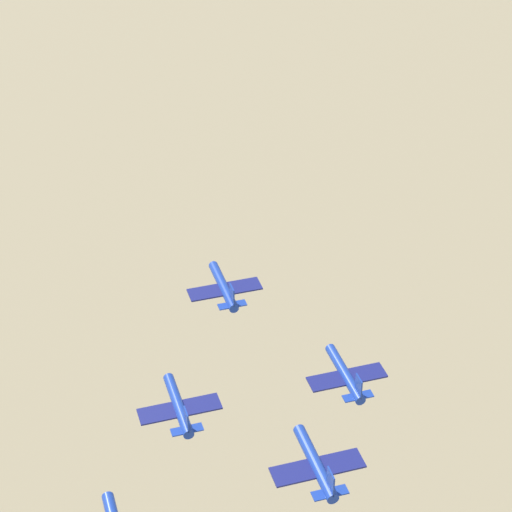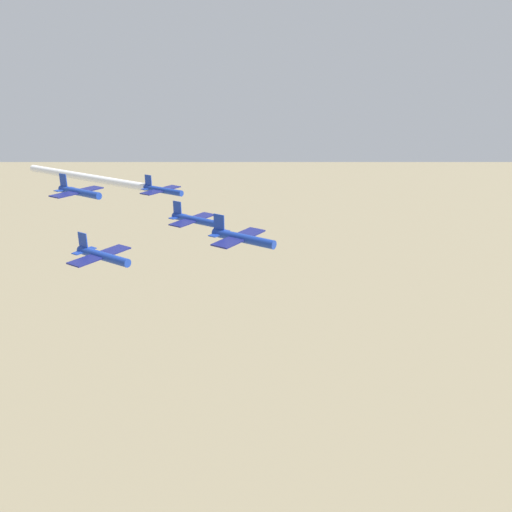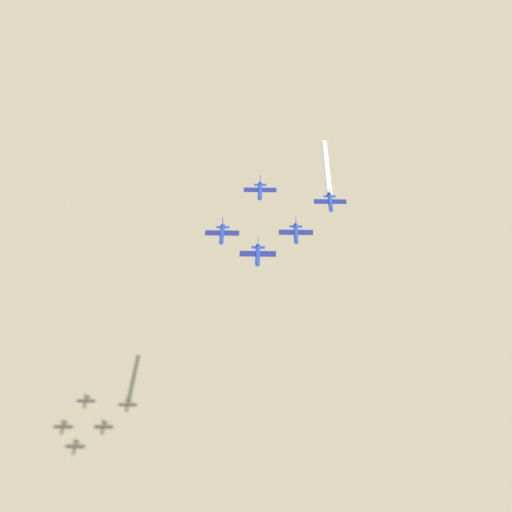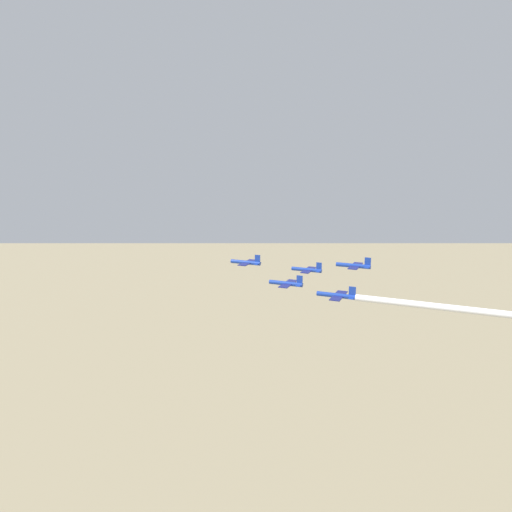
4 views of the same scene
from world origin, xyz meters
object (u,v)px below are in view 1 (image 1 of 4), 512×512
(jet_1, at_px, (179,407))
(jet_4, at_px, (317,465))
(jet_0, at_px, (224,288))
(jet_2, at_px, (346,375))

(jet_1, distance_m, jet_4, 16.61)
(jet_0, bearing_deg, jet_2, -59.53)
(jet_1, bearing_deg, jet_2, 0.00)
(jet_1, xyz_separation_m, jet_4, (-15.97, 2.61, 3.77))
(jet_0, xyz_separation_m, jet_1, (-5.47, 15.22, -2.13))
(jet_1, relative_size, jet_4, 1.00)
(jet_4, bearing_deg, jet_0, 90.00)
(jet_2, relative_size, jet_4, 1.00)
(jet_0, relative_size, jet_2, 1.00)
(jet_0, distance_m, jet_4, 27.94)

